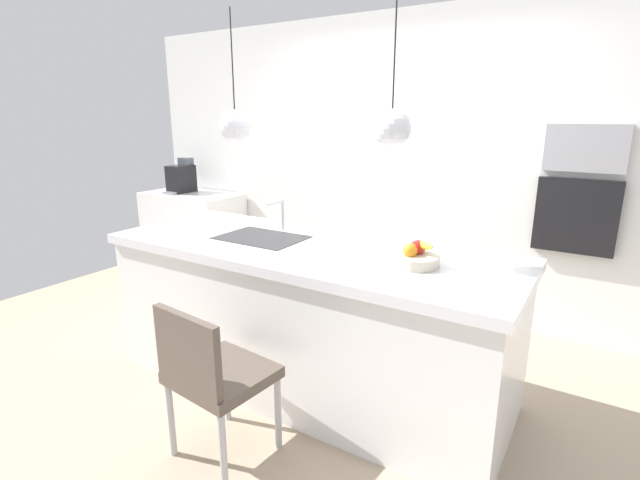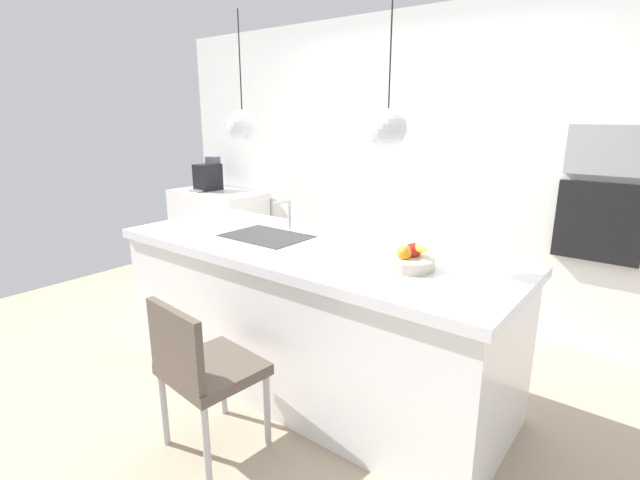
{
  "view_description": "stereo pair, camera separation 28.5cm",
  "coord_description": "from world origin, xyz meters",
  "px_view_note": "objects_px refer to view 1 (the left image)",
  "views": [
    {
      "loc": [
        1.56,
        -2.33,
        1.75
      ],
      "look_at": [
        0.1,
        0.0,
        1.0
      ],
      "focal_mm": 26.26,
      "sensor_mm": 36.0,
      "label": 1
    },
    {
      "loc": [
        1.79,
        -2.17,
        1.75
      ],
      "look_at": [
        0.1,
        0.0,
        1.0
      ],
      "focal_mm": 26.26,
      "sensor_mm": 36.0,
      "label": 2
    }
  ],
  "objects_px": {
    "coffee_machine": "(181,178)",
    "chair_near": "(212,372)",
    "fruit_bowl": "(415,256)",
    "microwave": "(586,148)",
    "oven": "(576,216)"
  },
  "relations": [
    {
      "from": "fruit_bowl",
      "to": "oven",
      "type": "height_order",
      "value": "oven"
    },
    {
      "from": "oven",
      "to": "coffee_machine",
      "type": "bearing_deg",
      "value": -175.65
    },
    {
      "from": "fruit_bowl",
      "to": "chair_near",
      "type": "bearing_deg",
      "value": -130.55
    },
    {
      "from": "coffee_machine",
      "to": "microwave",
      "type": "height_order",
      "value": "microwave"
    },
    {
      "from": "fruit_bowl",
      "to": "chair_near",
      "type": "distance_m",
      "value": 1.21
    },
    {
      "from": "coffee_machine",
      "to": "oven",
      "type": "xyz_separation_m",
      "value": [
        3.91,
        0.3,
        -0.04
      ]
    },
    {
      "from": "coffee_machine",
      "to": "chair_near",
      "type": "distance_m",
      "value": 3.36
    },
    {
      "from": "microwave",
      "to": "fruit_bowl",
      "type": "bearing_deg",
      "value": -112.18
    },
    {
      "from": "fruit_bowl",
      "to": "coffee_machine",
      "type": "distance_m",
      "value": 3.51
    },
    {
      "from": "microwave",
      "to": "chair_near",
      "type": "bearing_deg",
      "value": -119.34
    },
    {
      "from": "oven",
      "to": "chair_near",
      "type": "distance_m",
      "value": 2.84
    },
    {
      "from": "coffee_machine",
      "to": "microwave",
      "type": "distance_m",
      "value": 3.94
    },
    {
      "from": "fruit_bowl",
      "to": "microwave",
      "type": "relative_size",
      "value": 0.49
    },
    {
      "from": "microwave",
      "to": "chair_near",
      "type": "relative_size",
      "value": 0.63
    },
    {
      "from": "oven",
      "to": "fruit_bowl",
      "type": "bearing_deg",
      "value": -112.18
    }
  ]
}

